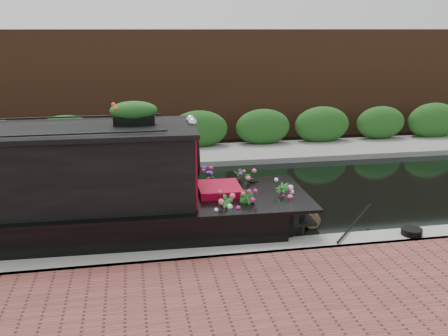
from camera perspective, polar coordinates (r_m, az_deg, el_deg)
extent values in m
plane|color=black|center=(11.99, -9.80, -4.20)|extent=(80.00, 80.00, 0.00)
cube|color=gray|center=(8.95, -9.32, -11.30)|extent=(40.00, 0.60, 0.50)
cube|color=gray|center=(16.01, -10.13, 0.85)|extent=(40.00, 2.40, 0.34)
cube|color=#20511B|center=(16.88, -10.18, 1.61)|extent=(40.00, 1.10, 2.80)
cube|color=#53301C|center=(18.93, -10.28, 3.13)|extent=(40.00, 1.00, 8.00)
cube|color=#AA0624|center=(9.76, -3.72, 0.59)|extent=(0.12, 1.84, 1.42)
cube|color=black|center=(8.78, -12.03, -0.93)|extent=(0.94, 0.06, 0.58)
cube|color=#AA0624|center=(10.06, -0.55, -3.45)|extent=(0.87, 0.97, 0.52)
sphere|color=silver|center=(9.43, -3.63, 5.19)|extent=(0.19, 0.19, 0.19)
sphere|color=silver|center=(9.72, -3.85, 5.50)|extent=(0.19, 0.19, 0.19)
cube|color=black|center=(9.50, -10.24, 5.37)|extent=(0.77, 0.26, 0.17)
ellipsoid|color=red|center=(9.47, -10.30, 6.61)|extent=(0.84, 0.26, 0.25)
imported|color=#225E21|center=(9.27, 0.26, -4.89)|extent=(0.37, 0.30, 0.60)
imported|color=#225E21|center=(9.44, 2.65, -4.50)|extent=(0.41, 0.43, 0.61)
imported|color=#225E21|center=(10.82, 2.64, -1.85)|extent=(0.72, 0.71, 0.61)
imported|color=#225E21|center=(10.03, 6.62, -3.40)|extent=(0.44, 0.44, 0.60)
imported|color=#225E21|center=(10.83, -1.26, -1.92)|extent=(0.21, 0.31, 0.57)
cylinder|color=brown|center=(10.74, 9.71, -5.60)|extent=(0.35, 0.44, 0.35)
cylinder|color=black|center=(10.18, 20.65, -6.82)|extent=(0.39, 0.39, 0.12)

